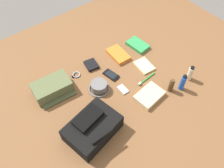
# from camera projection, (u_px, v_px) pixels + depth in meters

# --- Properties ---
(ground_plane) EXTENTS (2.64, 2.02, 0.02)m
(ground_plane) POSITION_uv_depth(u_px,v_px,m) (112.00, 88.00, 1.72)
(ground_plane) COLOR brown
(ground_plane) RESTS_ON ground
(backpack) EXTENTS (0.37, 0.30, 0.15)m
(backpack) POSITION_uv_depth(u_px,v_px,m) (92.00, 128.00, 1.44)
(backpack) COLOR black
(backpack) RESTS_ON ground_plane
(toiletry_pouch) EXTENTS (0.28, 0.22, 0.09)m
(toiletry_pouch) POSITION_uv_depth(u_px,v_px,m) (52.00, 88.00, 1.65)
(toiletry_pouch) COLOR #56603D
(toiletry_pouch) RESTS_ON ground_plane
(bucket_hat) EXTENTS (0.16, 0.16, 0.07)m
(bucket_hat) POSITION_uv_depth(u_px,v_px,m) (99.00, 87.00, 1.68)
(bucket_hat) COLOR slate
(bucket_hat) RESTS_ON ground_plane
(lotion_bottle) EXTENTS (0.04, 0.04, 0.13)m
(lotion_bottle) POSITION_uv_depth(u_px,v_px,m) (190.00, 73.00, 1.71)
(lotion_bottle) COLOR beige
(lotion_bottle) RESTS_ON ground_plane
(deodorant_spray) EXTENTS (0.04, 0.04, 0.14)m
(deodorant_spray) POSITION_uv_depth(u_px,v_px,m) (183.00, 83.00, 1.65)
(deodorant_spray) COLOR blue
(deodorant_spray) RESTS_ON ground_plane
(cologne_bottle) EXTENTS (0.04, 0.04, 0.11)m
(cologne_bottle) POSITION_uv_depth(u_px,v_px,m) (171.00, 86.00, 1.65)
(cologne_bottle) COLOR #473319
(cologne_bottle) RESTS_ON ground_plane
(paperback_novel) EXTENTS (0.14, 0.19, 0.03)m
(paperback_novel) POSITION_uv_depth(u_px,v_px,m) (138.00, 45.00, 1.97)
(paperback_novel) COLOR #2D934C
(paperback_novel) RESTS_ON ground_plane
(travel_guidebook) EXTENTS (0.13, 0.20, 0.03)m
(travel_guidebook) POSITION_uv_depth(u_px,v_px,m) (118.00, 55.00, 1.90)
(travel_guidebook) COLOR orange
(travel_guidebook) RESTS_ON ground_plane
(cell_phone) EXTENTS (0.09, 0.13, 0.01)m
(cell_phone) POSITION_uv_depth(u_px,v_px,m) (111.00, 75.00, 1.78)
(cell_phone) COLOR black
(cell_phone) RESTS_ON ground_plane
(media_player) EXTENTS (0.05, 0.08, 0.01)m
(media_player) POSITION_uv_depth(u_px,v_px,m) (123.00, 89.00, 1.70)
(media_player) COLOR #B7B7BC
(media_player) RESTS_ON ground_plane
(wristwatch) EXTENTS (0.07, 0.06, 0.01)m
(wristwatch) POSITION_uv_depth(u_px,v_px,m) (76.00, 75.00, 1.78)
(wristwatch) COLOR #99999E
(wristwatch) RESTS_ON ground_plane
(toothbrush) EXTENTS (0.18, 0.02, 0.02)m
(toothbrush) POSITION_uv_depth(u_px,v_px,m) (146.00, 80.00, 1.75)
(toothbrush) COLOR #198C33
(toothbrush) RESTS_ON ground_plane
(wallet) EXTENTS (0.11, 0.12, 0.02)m
(wallet) POSITION_uv_depth(u_px,v_px,m) (91.00, 65.00, 1.83)
(wallet) COLOR black
(wallet) RESTS_ON ground_plane
(notepad) EXTENTS (0.12, 0.16, 0.02)m
(notepad) POSITION_uv_depth(u_px,v_px,m) (144.00, 66.00, 1.83)
(notepad) COLOR beige
(notepad) RESTS_ON ground_plane
(folded_towel) EXTENTS (0.22, 0.16, 0.04)m
(folded_towel) POSITION_uv_depth(u_px,v_px,m) (149.00, 96.00, 1.65)
(folded_towel) COLOR beige
(folded_towel) RESTS_ON ground_plane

